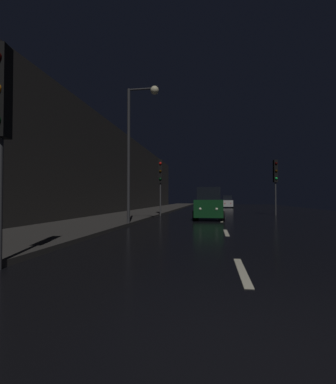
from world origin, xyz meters
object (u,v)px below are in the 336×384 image
at_px(car_approaching_headlights, 209,205).
at_px(traffic_light_far_left, 160,175).
at_px(traffic_light_far_right, 275,175).
at_px(streetlamp_overhead, 137,134).
at_px(car_distant_taillights, 227,202).
at_px(traffic_light_near_left, 0,107).

bearing_deg(car_approaching_headlights, traffic_light_far_left, -125.74).
distance_m(traffic_light_far_right, streetlamp_overhead, 14.04).
relative_size(streetlamp_overhead, car_distant_taillights, 1.98).
bearing_deg(traffic_light_near_left, streetlamp_overhead, 167.42).
bearing_deg(car_distant_taillights, traffic_light_near_left, 170.37).
bearing_deg(traffic_light_far_right, car_distant_taillights, 179.08).
distance_m(traffic_light_far_right, traffic_light_far_left, 9.77).
xyz_separation_m(traffic_light_far_right, car_approaching_headlights, (-5.54, -5.24, -2.39)).
bearing_deg(traffic_light_far_right, streetlamp_overhead, -51.38).
height_order(traffic_light_near_left, car_distant_taillights, traffic_light_near_left).
bearing_deg(streetlamp_overhead, traffic_light_far_left, 91.77).
bearing_deg(traffic_light_far_right, traffic_light_near_left, -36.05).
xyz_separation_m(streetlamp_overhead, car_distant_taillights, (6.18, 29.33, -3.99)).
relative_size(streetlamp_overhead, car_approaching_headlights, 1.69).
distance_m(streetlamp_overhead, car_distant_taillights, 30.24).
bearing_deg(traffic_light_near_left, traffic_light_far_right, 143.64).
xyz_separation_m(traffic_light_near_left, traffic_light_far_left, (0.10, 17.22, 0.01)).
xyz_separation_m(traffic_light_far_right, car_distant_taillights, (-3.04, 18.84, -2.54)).
relative_size(traffic_light_near_left, car_approaching_headlights, 1.05).
relative_size(traffic_light_near_left, car_distant_taillights, 1.23).
relative_size(traffic_light_far_right, traffic_light_far_left, 1.02).
height_order(traffic_light_far_right, traffic_light_far_left, traffic_light_far_right).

